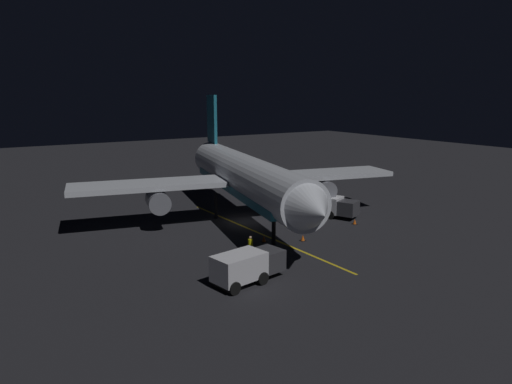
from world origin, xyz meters
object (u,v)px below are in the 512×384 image
Objects in this scene: traffic_cone_near_right at (264,239)px; traffic_cone_far at (355,222)px; baggage_truck at (246,267)px; catering_truck at (327,205)px; ground_crew_worker at (250,246)px; traffic_cone_under_wing at (263,263)px; traffic_cone_near_left at (303,238)px; airliner at (243,177)px.

traffic_cone_near_right is 1.00× the size of traffic_cone_far.
catering_truck is (-16.88, -10.94, 0.00)m from baggage_truck.
ground_crew_worker reaches higher than traffic_cone_under_wing.
baggage_truck reaches higher than traffic_cone_near_right.
ground_crew_worker is at bearing 9.56° from traffic_cone_near_left.
catering_truck is at bearing -87.46° from traffic_cone_far.
traffic_cone_under_wing is (5.65, 12.12, -4.40)m from airliner.
catering_truck is at bearing -160.01° from traffic_cone_near_right.
catering_truck is 11.75× the size of traffic_cone_under_wing.
airliner is at bearing -39.92° from traffic_cone_far.
airliner reaches higher than traffic_cone_near_right.
traffic_cone_under_wing is at bearing 81.47° from ground_crew_worker.
traffic_cone_near_left is 1.00× the size of traffic_cone_far.
catering_truck is 11.45m from traffic_cone_near_right.
airliner is 20.50× the size of ground_crew_worker.
traffic_cone_near_left and traffic_cone_near_right have the same top height.
ground_crew_worker is at bearing -98.53° from traffic_cone_under_wing.
ground_crew_worker is 4.14m from traffic_cone_near_right.
baggage_truck is 9.39m from traffic_cone_near_right.
ground_crew_worker is 3.16× the size of traffic_cone_far.
traffic_cone_under_wing is at bearing 18.65° from traffic_cone_far.
catering_truck reaches higher than traffic_cone_far.
traffic_cone_near_right is at bearing 72.77° from airliner.
airliner is at bearing -118.38° from ground_crew_worker.
airliner is 12.16m from traffic_cone_far.
ground_crew_worker is (13.82, 6.59, -0.28)m from catering_truck.
baggage_truck is at bearing 30.29° from traffic_cone_near_left.
traffic_cone_far is at bearing 140.08° from airliner.
catering_truck reaches higher than ground_crew_worker.
traffic_cone_near_left is 1.00× the size of traffic_cone_near_right.
traffic_cone_near_right is at bearing -139.04° from ground_crew_worker.
baggage_truck is at bearing 37.08° from traffic_cone_under_wing.
airliner is at bearing -114.98° from traffic_cone_under_wing.
traffic_cone_far is at bearing -161.35° from traffic_cone_under_wing.
traffic_cone_near_left is 7.96m from traffic_cone_far.
catering_truck is 9.48m from traffic_cone_near_left.
traffic_cone_under_wing and traffic_cone_far have the same top height.
traffic_cone_under_wing is (14.17, 8.89, -0.91)m from catering_truck.
baggage_truck is at bearing 59.47° from airliner.
traffic_cone_under_wing is (3.44, 4.99, 0.00)m from traffic_cone_near_right.
traffic_cone_far is (-0.18, 4.05, -0.91)m from catering_truck.
traffic_cone_near_left is at bearing 10.82° from traffic_cone_far.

